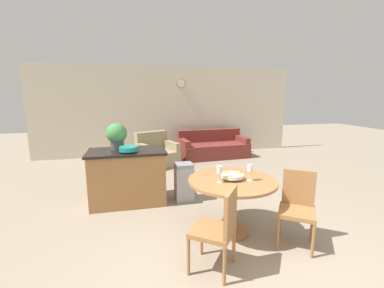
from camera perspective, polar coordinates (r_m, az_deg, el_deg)
ground_plane at (r=3.00m, az=14.37°, el=-27.65°), size 24.00×24.00×0.00m
wall_back at (r=8.07m, az=-5.10°, el=7.30°), size 8.00×0.09×2.70m
dining_table at (r=3.52m, az=8.85°, el=-10.40°), size 1.17×1.17×0.76m
dining_chair_near_left at (r=2.81m, az=6.07°, el=-17.65°), size 0.59×0.59×0.92m
dining_chair_near_right at (r=3.53m, az=22.39°, el=-12.30°), size 0.59×0.59×0.92m
fruit_bowl at (r=3.45m, az=8.91°, el=-6.96°), size 0.30×0.30×0.10m
wine_glass_left at (r=3.27m, az=6.11°, el=-5.83°), size 0.07×0.07×0.22m
wine_glass_right at (r=3.40m, az=12.78°, el=-5.35°), size 0.07×0.07×0.22m
kitchen_island at (r=4.59m, az=-14.04°, el=-7.02°), size 1.29×0.74×0.93m
teal_bowl at (r=4.30m, az=-13.93°, el=-1.04°), size 0.30×0.30×0.10m
potted_plant at (r=4.57m, az=-16.39°, el=1.94°), size 0.35×0.35×0.45m
trash_bin at (r=4.60m, az=-1.78°, el=-8.42°), size 0.31×0.31×0.67m
couch at (r=7.78m, az=4.66°, el=-0.81°), size 2.06×1.08×0.80m
armchair at (r=6.90m, az=-7.83°, el=-2.27°), size 1.18×1.19×0.87m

